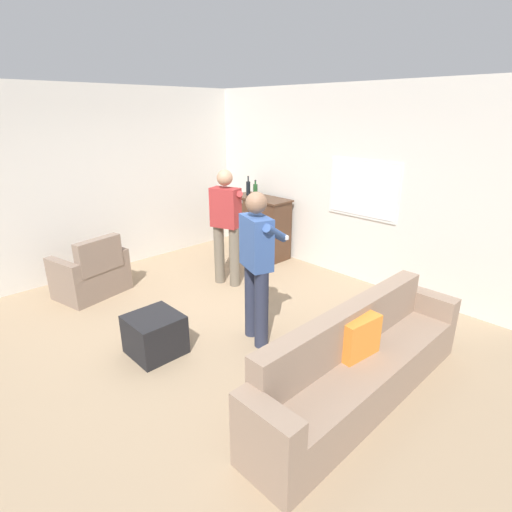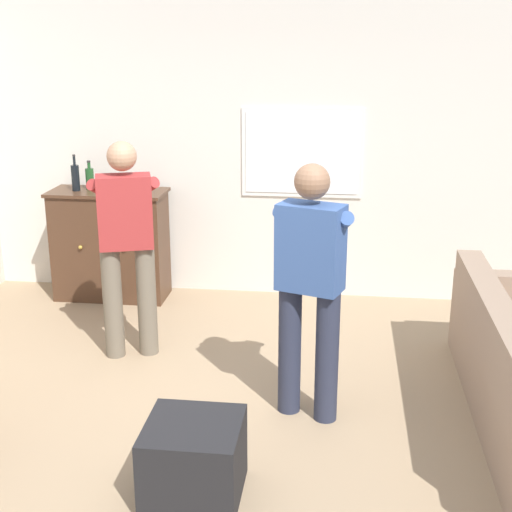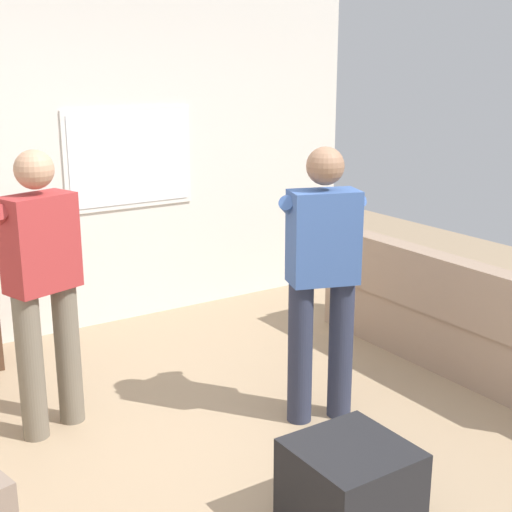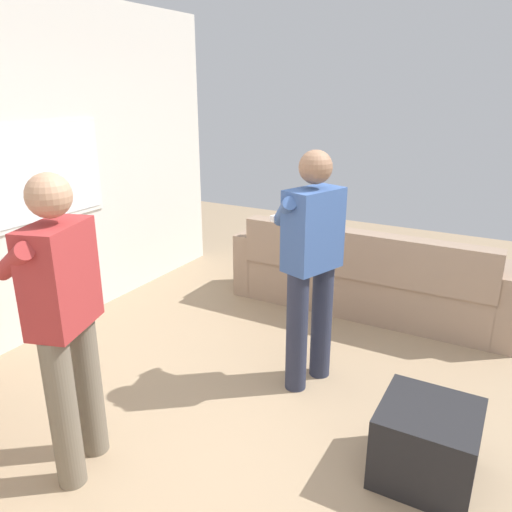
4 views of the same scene
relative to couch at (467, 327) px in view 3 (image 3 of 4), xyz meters
name	(u,v)px [view 3 (image 3 of 4)]	position (x,y,z in m)	size (l,w,h in m)	color
ground	(262,468)	(-1.94, -0.29, -0.32)	(10.40, 10.40, 0.00)	#9E8466
wall_back_with_window	(78,158)	(-1.93, 2.37, 1.08)	(5.20, 0.15, 2.80)	silver
couch	(467,327)	(0.00, 0.00, 0.00)	(0.57, 2.62, 0.84)	gray
ottoman	(350,488)	(-1.88, -0.94, -0.11)	(0.52, 0.52, 0.43)	black
person_standing_left	(42,279)	(-2.74, 0.78, 0.62)	(0.53, 0.52, 1.68)	#6B6051
person_standing_right	(322,272)	(-1.32, 0.01, 0.62)	(0.53, 0.52, 1.68)	#282D42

